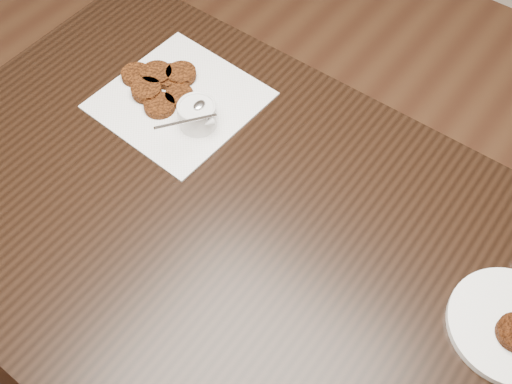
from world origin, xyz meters
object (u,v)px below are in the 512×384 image
plate_with_patty (512,324)px  sauce_ramekin (196,105)px  table (238,306)px  napkin (180,100)px

plate_with_patty → sauce_ramekin: bearing=177.6°
table → plate_with_patty: plate_with_patty is taller
sauce_ramekin → plate_with_patty: (0.71, -0.03, -0.05)m
napkin → plate_with_patty: bearing=-4.2°
napkin → sauce_ramekin: 0.10m
table → sauce_ramekin: sauce_ramekin is taller
sauce_ramekin → table: bearing=-35.7°
table → napkin: (-0.29, 0.18, 0.38)m
napkin → sauce_ramekin: sauce_ramekin is taller
napkin → sauce_ramekin: size_ratio=2.71×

